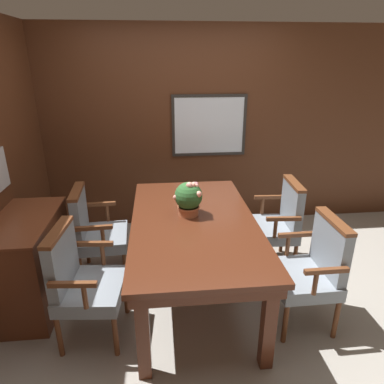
{
  "coord_description": "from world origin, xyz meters",
  "views": [
    {
      "loc": [
        -0.31,
        -2.56,
        2.07
      ],
      "look_at": [
        -0.03,
        0.23,
        0.97
      ],
      "focal_mm": 32.0,
      "sensor_mm": 36.0,
      "label": 1
    }
  ],
  "objects_px": {
    "dining_table": "(194,230)",
    "potted_plant": "(189,198)",
    "chair_left_far": "(94,229)",
    "chair_left_near": "(81,279)",
    "chair_right_far": "(278,220)",
    "sideboard_cabinet": "(30,262)",
    "chair_right_near": "(312,267)"
  },
  "relations": [
    {
      "from": "potted_plant",
      "to": "sideboard_cabinet",
      "type": "bearing_deg",
      "value": -176.23
    },
    {
      "from": "chair_right_near",
      "to": "chair_left_far",
      "type": "bearing_deg",
      "value": -114.94
    },
    {
      "from": "chair_right_far",
      "to": "sideboard_cabinet",
      "type": "distance_m",
      "value": 2.38
    },
    {
      "from": "dining_table",
      "to": "chair_left_near",
      "type": "bearing_deg",
      "value": -155.78
    },
    {
      "from": "chair_left_near",
      "to": "chair_left_far",
      "type": "bearing_deg",
      "value": 7.08
    },
    {
      "from": "dining_table",
      "to": "chair_left_near",
      "type": "height_order",
      "value": "chair_left_near"
    },
    {
      "from": "chair_left_near",
      "to": "chair_left_far",
      "type": "height_order",
      "value": "same"
    },
    {
      "from": "chair_left_near",
      "to": "chair_left_far",
      "type": "xyz_separation_m",
      "value": [
        -0.03,
        0.81,
        0.0
      ]
    },
    {
      "from": "dining_table",
      "to": "chair_right_near",
      "type": "relative_size",
      "value": 2.06
    },
    {
      "from": "chair_left_far",
      "to": "sideboard_cabinet",
      "type": "xyz_separation_m",
      "value": [
        -0.49,
        -0.39,
        -0.1
      ]
    },
    {
      "from": "chair_left_far",
      "to": "dining_table",
      "type": "bearing_deg",
      "value": -116.82
    },
    {
      "from": "chair_right_near",
      "to": "sideboard_cabinet",
      "type": "distance_m",
      "value": 2.38
    },
    {
      "from": "sideboard_cabinet",
      "to": "chair_right_far",
      "type": "bearing_deg",
      "value": 9.62
    },
    {
      "from": "dining_table",
      "to": "chair_left_near",
      "type": "xyz_separation_m",
      "value": [
        -0.9,
        -0.41,
        -0.16
      ]
    },
    {
      "from": "chair_left_near",
      "to": "chair_right_far",
      "type": "distance_m",
      "value": 2.0
    },
    {
      "from": "dining_table",
      "to": "sideboard_cabinet",
      "type": "relative_size",
      "value": 2.01
    },
    {
      "from": "chair_right_far",
      "to": "potted_plant",
      "type": "height_order",
      "value": "potted_plant"
    },
    {
      "from": "chair_left_far",
      "to": "sideboard_cabinet",
      "type": "relative_size",
      "value": 0.97
    },
    {
      "from": "dining_table",
      "to": "chair_right_near",
      "type": "distance_m",
      "value": 1.02
    },
    {
      "from": "chair_right_far",
      "to": "chair_left_near",
      "type": "bearing_deg",
      "value": -62.17
    },
    {
      "from": "dining_table",
      "to": "potted_plant",
      "type": "relative_size",
      "value": 5.99
    },
    {
      "from": "chair_left_far",
      "to": "chair_right_far",
      "type": "xyz_separation_m",
      "value": [
        1.85,
        0.01,
        0.0
      ]
    },
    {
      "from": "chair_left_near",
      "to": "sideboard_cabinet",
      "type": "distance_m",
      "value": 0.68
    },
    {
      "from": "chair_right_near",
      "to": "potted_plant",
      "type": "distance_m",
      "value": 1.16
    },
    {
      "from": "chair_left_near",
      "to": "chair_right_far",
      "type": "relative_size",
      "value": 1.0
    },
    {
      "from": "chair_left_near",
      "to": "chair_right_far",
      "type": "bearing_deg",
      "value": -60.83
    },
    {
      "from": "chair_left_near",
      "to": "dining_table",
      "type": "bearing_deg",
      "value": -60.91
    },
    {
      "from": "chair_right_near",
      "to": "chair_right_far",
      "type": "height_order",
      "value": "same"
    },
    {
      "from": "chair_left_near",
      "to": "sideboard_cabinet",
      "type": "height_order",
      "value": "chair_left_near"
    },
    {
      "from": "chair_right_near",
      "to": "chair_right_far",
      "type": "xyz_separation_m",
      "value": [
        0.01,
        0.84,
        0.0
      ]
    },
    {
      "from": "dining_table",
      "to": "potted_plant",
      "type": "distance_m",
      "value": 0.28
    },
    {
      "from": "chair_right_near",
      "to": "sideboard_cabinet",
      "type": "bearing_deg",
      "value": -101.44
    }
  ]
}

